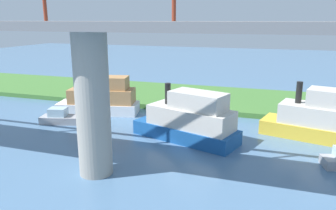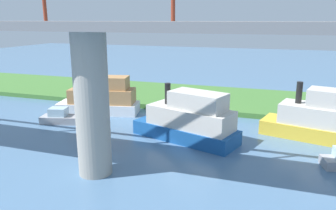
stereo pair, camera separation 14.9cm
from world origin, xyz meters
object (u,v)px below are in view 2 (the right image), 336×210
at_px(person_on_bank, 219,101).
at_px(riverboat_paddlewheel, 188,120).
at_px(bridge_pylon, 92,105).
at_px(mooring_post, 122,95).
at_px(pontoon_yellow, 101,98).
at_px(motorboat_red, 63,118).
at_px(motorboat_white, 324,120).

bearing_deg(person_on_bank, riverboat_paddlewheel, 84.70).
bearing_deg(bridge_pylon, mooring_post, -68.83).
xyz_separation_m(mooring_post, pontoon_yellow, (0.18, 4.30, 0.63)).
relative_size(motorboat_red, motorboat_white, 0.49).
bearing_deg(riverboat_paddlewheel, bridge_pylon, 62.66).
height_order(person_on_bank, motorboat_red, person_on_bank).
height_order(bridge_pylon, motorboat_red, bridge_pylon).
bearing_deg(motorboat_white, mooring_post, -15.36).
bearing_deg(motorboat_red, mooring_post, -101.77).
bearing_deg(person_on_bank, mooring_post, -1.88).
xyz_separation_m(mooring_post, riverboat_paddlewheel, (-10.15, 8.96, 0.70)).
xyz_separation_m(pontoon_yellow, riverboat_paddlewheel, (-10.33, 4.66, 0.08)).
bearing_deg(mooring_post, pontoon_yellow, 87.65).
xyz_separation_m(bridge_pylon, motorboat_red, (8.08, -7.96, -3.77)).
bearing_deg(mooring_post, bridge_pylon, 111.17).
height_order(motorboat_red, motorboat_white, motorboat_white).
relative_size(bridge_pylon, motorboat_white, 0.95).
xyz_separation_m(person_on_bank, riverboat_paddlewheel, (0.80, 8.60, 0.39)).
distance_m(bridge_pylon, mooring_post, 17.86).
relative_size(mooring_post, riverboat_paddlewheel, 0.09).
distance_m(bridge_pylon, motorboat_white, 17.71).
distance_m(motorboat_red, motorboat_white, 22.05).
relative_size(bridge_pylon, riverboat_paddlewheel, 0.97).
relative_size(person_on_bank, motorboat_white, 0.15).
height_order(bridge_pylon, motorboat_white, bridge_pylon).
height_order(motorboat_red, riverboat_paddlewheel, riverboat_paddlewheel).
bearing_deg(mooring_post, motorboat_white, 164.64).
distance_m(mooring_post, pontoon_yellow, 4.35).
relative_size(pontoon_yellow, motorboat_white, 0.93).
bearing_deg(motorboat_red, riverboat_paddlewheel, 177.25).
bearing_deg(person_on_bank, pontoon_yellow, 19.50).
xyz_separation_m(bridge_pylon, person_on_bank, (-4.62, -15.99, -3.07)).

